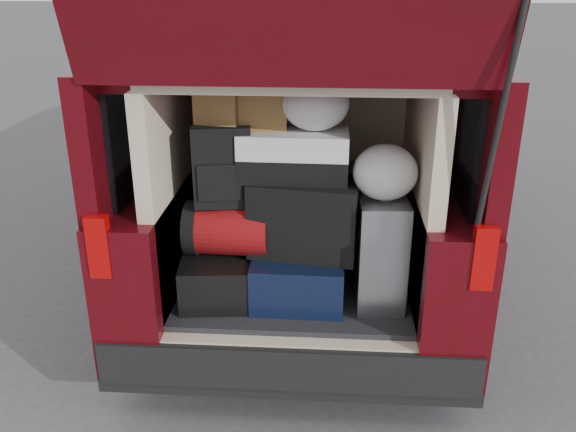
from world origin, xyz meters
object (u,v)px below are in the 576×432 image
Objects in this scene: twotone_duffel at (294,155)px; backpack at (222,165)px; black_soft_case at (305,216)px; silver_roller at (380,250)px; black_hardshell at (224,269)px; navy_hardshell at (299,271)px; red_duffel at (228,228)px.

backpack is at bearing -171.30° from twotone_duffel.
twotone_duffel is (-0.06, 0.03, 0.32)m from black_soft_case.
silver_roller is 1.41× the size of backpack.
black_soft_case is 1.33× the size of backpack.
navy_hardshell is at bearing -6.26° from black_hardshell.
twotone_duffel is (0.36, 0.05, 0.05)m from backpack.
backpack reaches higher than navy_hardshell.
red_duffel is 0.52m from twotone_duffel.
twotone_duffel is at bearing 148.62° from navy_hardshell.
silver_roller is 1.06× the size of twotone_duffel.
twotone_duffel is at bearing -1.61° from backpack.
red_duffel is at bearing -48.46° from black_hardshell.
silver_roller is 0.66m from twotone_duffel.
black_soft_case is at bearing -7.36° from black_hardshell.
red_duffel reaches higher than black_hardshell.
twotone_duffel is at bearing 10.37° from red_duffel.
black_soft_case reaches higher than black_hardshell.
black_soft_case reaches higher than silver_roller.
backpack is (-0.42, -0.02, 0.27)m from black_soft_case.
black_soft_case reaches higher than red_duffel.
black_soft_case is 0.33m from twotone_duffel.
silver_roller is (0.42, -0.05, 0.17)m from navy_hardshell.
black_soft_case is (0.41, 0.02, 0.07)m from red_duffel.
black_hardshell is at bearing 139.47° from red_duffel.
backpack is at bearing -169.04° from black_soft_case.
twotone_duffel is at bearing 163.40° from black_soft_case.
navy_hardshell is 0.45m from silver_roller.
red_duffel is 1.04× the size of backpack.
black_soft_case is (-0.39, 0.04, 0.16)m from silver_roller.
navy_hardshell is 1.35× the size of red_duffel.
twotone_duffel is at bearing -3.09° from black_hardshell.
twotone_duffel is (-0.03, 0.02, 0.65)m from navy_hardshell.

